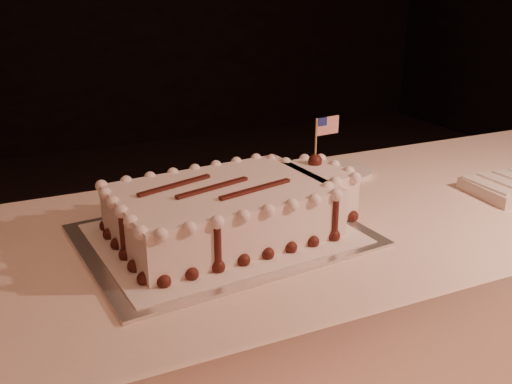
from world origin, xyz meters
name	(u,v)px	position (x,y,z in m)	size (l,w,h in m)	color
banquet_table	(296,353)	(0.00, 0.60, 0.38)	(2.40, 0.80, 0.75)	#FDD7C4
cake_board	(223,235)	(-0.20, 0.59, 0.75)	(0.59, 0.44, 0.01)	silver
doily	(223,233)	(-0.20, 0.59, 0.76)	(0.53, 0.40, 0.00)	white
sheet_cake	(235,208)	(-0.17, 0.59, 0.81)	(0.57, 0.36, 0.22)	white
side_plate	(343,171)	(0.27, 0.84, 0.76)	(0.17, 0.17, 0.01)	white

